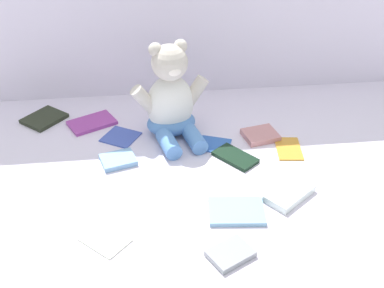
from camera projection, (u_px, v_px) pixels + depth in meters
name	position (u px, v px, depth m)	size (l,w,h in m)	color
ground_plane	(194.00, 153.00, 1.40)	(3.20, 3.20, 0.00)	silver
teddy_bear	(171.00, 102.00, 1.44)	(0.24, 0.23, 0.29)	white
book_case_0	(260.00, 135.00, 1.47)	(0.08, 0.10, 0.02)	tan
book_case_1	(121.00, 136.00, 1.47)	(0.10, 0.09, 0.01)	#3C53AD
book_case_2	(214.00, 144.00, 1.44)	(0.08, 0.09, 0.01)	#2D5DB1
book_case_3	(290.00, 194.00, 1.24)	(0.07, 0.13, 0.02)	white
book_case_4	(289.00, 148.00, 1.42)	(0.07, 0.12, 0.01)	gold
book_case_5	(105.00, 239.00, 1.11)	(0.07, 0.10, 0.01)	white
book_case_6	(235.00, 157.00, 1.38)	(0.07, 0.12, 0.01)	black
book_case_7	(231.00, 254.00, 1.07)	(0.07, 0.09, 0.01)	#8F949B
book_case_8	(92.00, 123.00, 1.54)	(0.09, 0.14, 0.01)	#973B93
book_case_9	(44.00, 119.00, 1.56)	(0.10, 0.12, 0.01)	#242A1B
book_case_12	(118.00, 160.00, 1.36)	(0.08, 0.09, 0.02)	#77A6D3
book_case_13	(237.00, 211.00, 1.19)	(0.10, 0.13, 0.01)	#7DAECE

